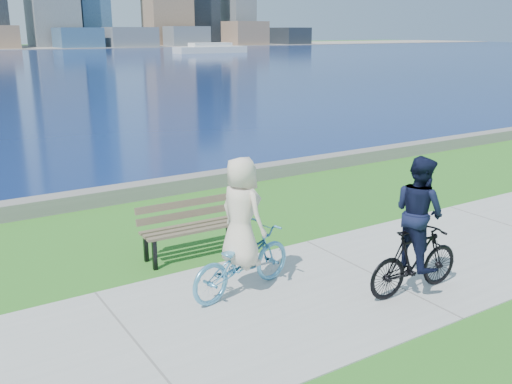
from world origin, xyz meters
TOP-DOWN VIEW (x-y plane):
  - ground at (0.00, 0.00)m, footprint 320.00×320.00m
  - concrete_path at (0.00, 0.00)m, footprint 80.00×3.50m
  - seawall at (0.00, 6.20)m, footprint 90.00×0.50m
  - ferry_far at (40.50, 81.56)m, footprint 12.42×3.55m
  - park_bench at (-2.08, 2.38)m, footprint 1.84×0.68m
  - cyclist_woman at (-2.11, 0.60)m, footprint 1.03×1.98m
  - cyclist_man at (0.05, -0.80)m, footprint 0.66×1.71m

SIDE VIEW (x-z plane):
  - ground at x=0.00m, z-range 0.00..0.00m
  - concrete_path at x=0.00m, z-range 0.00..0.02m
  - seawall at x=0.00m, z-range 0.00..0.35m
  - park_bench at x=-2.08m, z-range 0.10..1.05m
  - ferry_far at x=40.50m, z-range -0.14..1.54m
  - cyclist_woman at x=-2.11m, z-range -0.25..1.82m
  - cyclist_man at x=0.05m, z-range -0.14..1.95m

